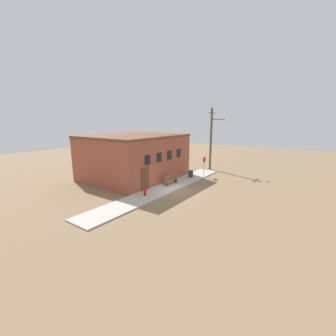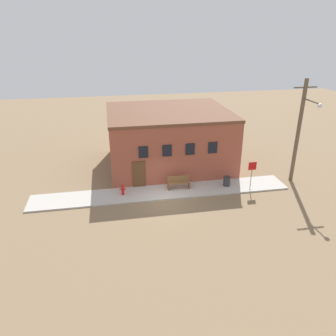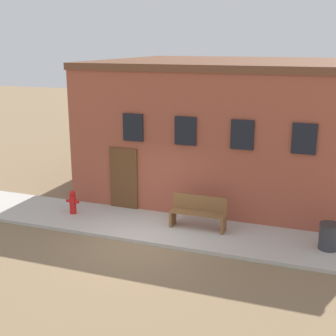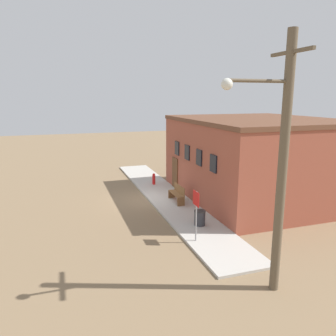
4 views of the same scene
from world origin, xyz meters
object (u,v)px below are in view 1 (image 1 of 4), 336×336
object	(u,v)px
fire_hydrant	(145,191)
bench	(171,179)
trash_bin	(191,174)
utility_pole	(212,137)
stop_sign	(204,163)

from	to	relation	value
fire_hydrant	bench	world-z (taller)	bench
bench	trash_bin	world-z (taller)	bench
utility_pole	bench	bearing A→B (deg)	179.30
trash_bin	fire_hydrant	bearing A→B (deg)	-179.83
fire_hydrant	utility_pole	xyz separation A→B (m)	(13.61, 0.12, 3.80)
fire_hydrant	trash_bin	bearing A→B (deg)	0.17
bench	trash_bin	distance (m)	3.79
stop_sign	utility_pole	size ratio (longest dim) A/B	0.27
stop_sign	utility_pole	world-z (taller)	utility_pole
stop_sign	bench	distance (m)	5.56
fire_hydrant	bench	xyz separation A→B (m)	(4.26, 0.24, 0.10)
stop_sign	trash_bin	bearing A→B (deg)	150.42
bench	utility_pole	bearing A→B (deg)	-0.70
stop_sign	utility_pole	distance (m)	4.92
fire_hydrant	trash_bin	xyz separation A→B (m)	(8.04, 0.02, -0.02)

